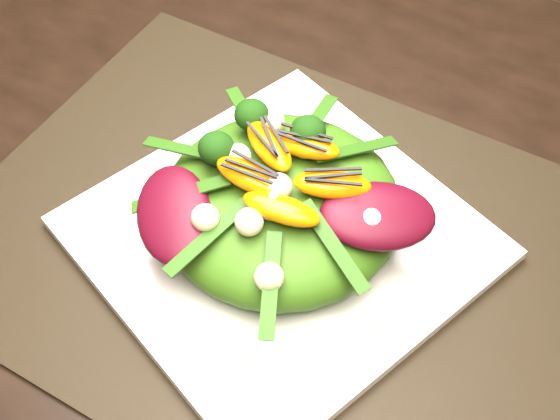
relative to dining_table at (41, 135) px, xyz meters
The scene contains 11 objects.
floor 0.73m from the dining_table, ahead, with size 4.00×4.00×0.01m, color brown.
dining_table is the anchor object (origin of this frame).
placemat 0.28m from the dining_table, ahead, with size 0.54×0.41×0.00m, color black.
plate_base 0.28m from the dining_table, ahead, with size 0.29×0.29×0.01m, color white.
salad_bowl 0.28m from the dining_table, ahead, with size 0.24×0.24×0.02m, color silver.
lettuce_mound 0.29m from the dining_table, ahead, with size 0.19×0.19×0.07m, color #396212.
radicchio_leaf 0.37m from the dining_table, ahead, with size 0.09×0.06×0.02m, color #3C0611.
orange_segment 0.28m from the dining_table, ahead, with size 0.06×0.02×0.02m, color #D66303.
broccoli_floret 0.26m from the dining_table, ahead, with size 0.04×0.04×0.04m, color black.
macadamia_nut 0.34m from the dining_table, ahead, with size 0.02×0.02×0.02m, color beige.
balsamic_drizzle 0.29m from the dining_table, ahead, with size 0.05×0.00×0.00m, color black.
Camera 1 is at (0.47, -0.31, 1.27)m, focal length 48.00 mm.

